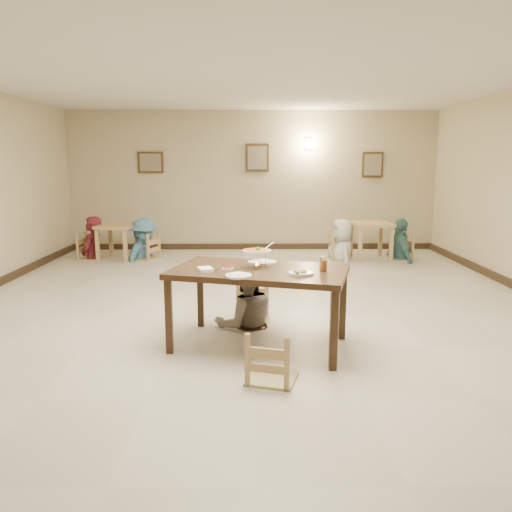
{
  "coord_description": "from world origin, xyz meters",
  "views": [
    {
      "loc": [
        -0.04,
        -5.98,
        1.89
      ],
      "look_at": [
        0.02,
        -0.43,
        0.85
      ],
      "focal_mm": 35.0,
      "sensor_mm": 36.0,
      "label": 1
    }
  ],
  "objects_px": {
    "bg_chair_ll": "(92,235)",
    "bg_chair_lr": "(144,234)",
    "bg_table_left": "(117,231)",
    "chair_near": "(272,332)",
    "bg_chair_rr": "(400,237)",
    "bg_diner_b": "(143,218)",
    "main_table": "(259,277)",
    "bg_chair_rl": "(342,236)",
    "bg_diner_a": "(90,216)",
    "bg_diner_d": "(401,218)",
    "bg_diner_c": "(342,219)",
    "curry_warmer": "(257,253)",
    "drink_glass": "(323,264)",
    "bg_table_right": "(371,229)",
    "main_diner": "(246,261)",
    "chair_far": "(249,285)"
  },
  "relations": [
    {
      "from": "bg_chair_ll",
      "to": "bg_chair_lr",
      "type": "xyz_separation_m",
      "value": [
        1.03,
        -0.01,
        0.01
      ]
    },
    {
      "from": "bg_table_left",
      "to": "bg_chair_ll",
      "type": "bearing_deg",
      "value": 178.59
    },
    {
      "from": "chair_near",
      "to": "bg_chair_ll",
      "type": "height_order",
      "value": "bg_chair_ll"
    },
    {
      "from": "bg_chair_lr",
      "to": "bg_chair_rr",
      "type": "height_order",
      "value": "bg_chair_lr"
    },
    {
      "from": "bg_table_left",
      "to": "bg_diner_b",
      "type": "height_order",
      "value": "bg_diner_b"
    },
    {
      "from": "main_table",
      "to": "bg_chair_rl",
      "type": "height_order",
      "value": "bg_chair_rl"
    },
    {
      "from": "bg_diner_b",
      "to": "bg_chair_ll",
      "type": "bearing_deg",
      "value": 109.74
    },
    {
      "from": "chair_near",
      "to": "bg_diner_a",
      "type": "height_order",
      "value": "bg_diner_a"
    },
    {
      "from": "bg_chair_lr",
      "to": "bg_chair_rl",
      "type": "relative_size",
      "value": 1.07
    },
    {
      "from": "bg_table_left",
      "to": "bg_diner_d",
      "type": "bearing_deg",
      "value": -0.95
    },
    {
      "from": "bg_diner_c",
      "to": "bg_chair_rl",
      "type": "bearing_deg",
      "value": -9.32
    },
    {
      "from": "bg_diner_a",
      "to": "bg_table_left",
      "type": "bearing_deg",
      "value": 95.4
    },
    {
      "from": "curry_warmer",
      "to": "drink_glass",
      "type": "relative_size",
      "value": 2.22
    },
    {
      "from": "main_table",
      "to": "bg_diner_c",
      "type": "height_order",
      "value": "bg_diner_c"
    },
    {
      "from": "bg_table_left",
      "to": "bg_diner_c",
      "type": "distance_m",
      "value": 4.44
    },
    {
      "from": "main_table",
      "to": "bg_chair_lr",
      "type": "xyz_separation_m",
      "value": [
        -2.21,
        4.8,
        -0.24
      ]
    },
    {
      "from": "bg_table_left",
      "to": "bg_chair_rl",
      "type": "xyz_separation_m",
      "value": [
        4.44,
        -0.06,
        -0.08
      ]
    },
    {
      "from": "bg_chair_ll",
      "to": "bg_chair_rr",
      "type": "height_order",
      "value": "bg_chair_ll"
    },
    {
      "from": "bg_table_right",
      "to": "bg_diner_a",
      "type": "distance_m",
      "value": 5.53
    },
    {
      "from": "main_table",
      "to": "main_diner",
      "type": "bearing_deg",
      "value": 117.31
    },
    {
      "from": "main_table",
      "to": "chair_far",
      "type": "xyz_separation_m",
      "value": [
        -0.11,
        0.76,
        -0.28
      ]
    },
    {
      "from": "main_diner",
      "to": "bg_diner_a",
      "type": "distance_m",
      "value": 5.15
    },
    {
      "from": "bg_diner_b",
      "to": "chair_near",
      "type": "bearing_deg",
      "value": -137.64
    },
    {
      "from": "curry_warmer",
      "to": "bg_diner_d",
      "type": "bearing_deg",
      "value": 58.23
    },
    {
      "from": "bg_table_right",
      "to": "bg_diner_b",
      "type": "relative_size",
      "value": 0.48
    },
    {
      "from": "chair_near",
      "to": "bg_diner_a",
      "type": "bearing_deg",
      "value": -43.6
    },
    {
      "from": "main_diner",
      "to": "bg_table_right",
      "type": "distance_m",
      "value": 4.73
    },
    {
      "from": "bg_chair_rr",
      "to": "bg_diner_c",
      "type": "bearing_deg",
      "value": -94.02
    },
    {
      "from": "chair_far",
      "to": "bg_diner_a",
      "type": "bearing_deg",
      "value": 139.47
    },
    {
      "from": "bg_chair_rl",
      "to": "chair_near",
      "type": "bearing_deg",
      "value": 163.6
    },
    {
      "from": "main_table",
      "to": "bg_chair_rl",
      "type": "bearing_deg",
      "value": 85.62
    },
    {
      "from": "bg_chair_lr",
      "to": "bg_chair_rl",
      "type": "xyz_separation_m",
      "value": [
        3.92,
        -0.06,
        -0.03
      ]
    },
    {
      "from": "bg_table_right",
      "to": "bg_diner_d",
      "type": "height_order",
      "value": "bg_diner_d"
    },
    {
      "from": "bg_diner_b",
      "to": "bg_diner_a",
      "type": "bearing_deg",
      "value": 109.74
    },
    {
      "from": "curry_warmer",
      "to": "bg_diner_d",
      "type": "xyz_separation_m",
      "value": [
        2.88,
        4.66,
        -0.15
      ]
    },
    {
      "from": "bg_diner_a",
      "to": "bg_diner_b",
      "type": "height_order",
      "value": "bg_diner_a"
    },
    {
      "from": "bg_table_right",
      "to": "bg_diner_c",
      "type": "bearing_deg",
      "value": -179.21
    },
    {
      "from": "main_diner",
      "to": "bg_chair_ll",
      "type": "bearing_deg",
      "value": -66.4
    },
    {
      "from": "main_table",
      "to": "bg_chair_rl",
      "type": "distance_m",
      "value": 5.05
    },
    {
      "from": "chair_far",
      "to": "bg_table_right",
      "type": "bearing_deg",
      "value": 70.75
    },
    {
      "from": "bg_diner_a",
      "to": "main_table",
      "type": "bearing_deg",
      "value": 40.78
    },
    {
      "from": "drink_glass",
      "to": "bg_diner_a",
      "type": "height_order",
      "value": "bg_diner_a"
    },
    {
      "from": "main_table",
      "to": "bg_diner_b",
      "type": "height_order",
      "value": "bg_diner_b"
    },
    {
      "from": "main_diner",
      "to": "curry_warmer",
      "type": "height_order",
      "value": "main_diner"
    },
    {
      "from": "bg_diner_a",
      "to": "bg_diner_c",
      "type": "relative_size",
      "value": 1.06
    },
    {
      "from": "bg_table_right",
      "to": "bg_chair_rr",
      "type": "distance_m",
      "value": 0.59
    },
    {
      "from": "bg_chair_lr",
      "to": "bg_table_right",
      "type": "bearing_deg",
      "value": 110.88
    },
    {
      "from": "chair_far",
      "to": "drink_glass",
      "type": "relative_size",
      "value": 6.31
    },
    {
      "from": "main_table",
      "to": "bg_diner_b",
      "type": "xyz_separation_m",
      "value": [
        -2.21,
        4.8,
        0.08
      ]
    },
    {
      "from": "curry_warmer",
      "to": "bg_diner_b",
      "type": "distance_m",
      "value": 5.24
    }
  ]
}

